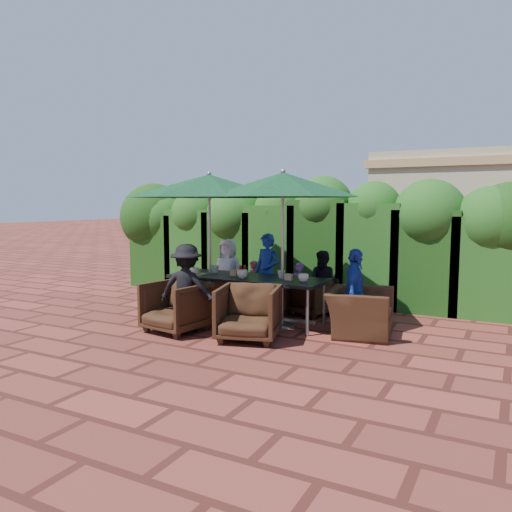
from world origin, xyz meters
The scene contains 32 objects.
ground centered at (0.00, 0.00, 0.00)m, with size 80.00×80.00×0.00m, color maroon.
dining_table centered at (0.05, 0.00, 0.68)m, with size 2.60×0.90×0.75m.
umbrella_left centered at (-0.66, 0.01, 2.21)m, with size 2.75×2.75×2.46m.
umbrella_right centered at (0.67, 0.03, 2.21)m, with size 2.42×2.42×2.46m.
chair_far_left centered at (-0.82, 0.98, 0.35)m, with size 0.68×0.64×0.70m, color black.
chair_far_mid centered at (0.09, 0.92, 0.38)m, with size 0.74×0.69×0.76m, color black.
chair_far_right centered at (0.78, 1.00, 0.35)m, with size 0.68×0.63×0.70m, color black.
chair_near_left centered at (-0.60, -1.04, 0.42)m, with size 0.82×0.77×0.84m, color black.
chair_near_right centered at (0.59, -0.94, 0.43)m, with size 0.83×0.78×0.86m, color black.
chair_end_right centered at (1.90, 0.10, 0.45)m, with size 1.03×0.67×0.90m, color black.
adult_far_left centered at (-0.88, 0.96, 0.64)m, with size 0.63×0.37×1.27m, color white.
adult_far_mid centered at (-0.04, 0.91, 0.70)m, with size 0.50×0.41×1.40m, color #1C3898.
adult_far_right centered at (1.00, 1.02, 0.56)m, with size 0.54×0.33×1.13m, color black.
adult_near_left centered at (-0.43, -0.98, 0.67)m, with size 0.85×0.39×1.33m, color black.
adult_end_right centered at (1.83, 0.04, 0.64)m, with size 0.75×0.37×1.28m, color #1C3898.
child_left centered at (-0.37, 1.00, 0.44)m, with size 0.32×0.26×0.88m, color #C9475D.
child_right centered at (0.57, 0.96, 0.45)m, with size 0.32×0.26×0.90m, color #93499F.
pedestrian_a centered at (1.30, 4.21, 0.94)m, with size 1.75×0.63×1.88m, color #268D2E.
pedestrian_b centered at (2.60, 4.47, 0.81)m, with size 0.77×0.47×1.61m, color #C9475D.
pedestrian_c centered at (3.29, 4.41, 0.90)m, with size 1.15×0.53×1.80m, color #92939A.
cup_a centered at (-0.85, -0.17, 0.81)m, with size 0.14×0.14×0.11m, color beige.
cup_b centered at (-0.63, 0.11, 0.81)m, with size 0.14×0.14×0.13m, color beige.
cup_c centered at (0.08, -0.20, 0.82)m, with size 0.17×0.17×0.14m, color beige.
cup_d centered at (0.60, 0.13, 0.81)m, with size 0.13×0.13×0.12m, color beige.
cup_e centered at (1.08, -0.08, 0.81)m, with size 0.16×0.16×0.13m, color beige.
ketchup_bottle centered at (-0.08, 0.03, 0.83)m, with size 0.04×0.04×0.17m, color #B20C0A.
sauce_bottle centered at (-0.05, 0.10, 0.83)m, with size 0.04×0.04×0.17m, color #4C230C.
serving_tray centered at (-0.82, -0.18, 0.76)m, with size 0.35×0.25×0.02m, color #AE8054.
number_block_left centered at (-0.18, -0.03, 0.80)m, with size 0.12×0.06×0.10m, color tan.
number_block_right centered at (0.80, -0.03, 0.80)m, with size 0.12×0.06×0.10m, color tan.
hedge_wall centered at (-0.11, 2.32, 1.33)m, with size 9.10×1.60×2.47m.
building centered at (3.50, 6.99, 1.61)m, with size 6.20×3.08×3.20m.
Camera 1 is at (3.93, -7.01, 1.94)m, focal length 35.00 mm.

